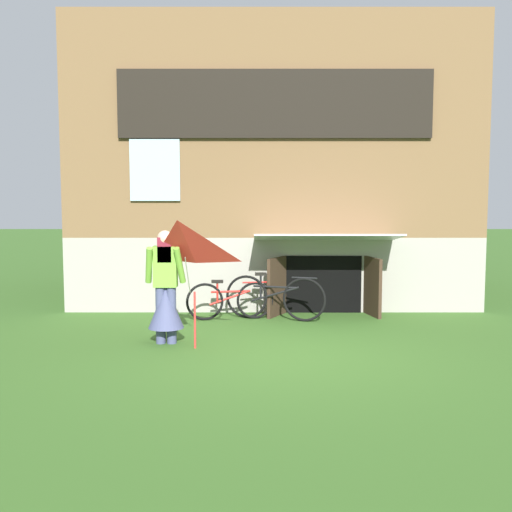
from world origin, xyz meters
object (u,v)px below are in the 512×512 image
at_px(person, 164,296).
at_px(bicycle_black, 273,297).
at_px(kite, 175,254).
at_px(bicycle_red, 228,300).

relative_size(person, bicycle_black, 0.96).
bearing_deg(person, kite, -74.44).
relative_size(kite, bicycle_black, 0.99).
relative_size(person, bicycle_red, 1.09).
bearing_deg(person, bicycle_red, 55.19).
distance_m(person, bicycle_red, 1.99).
height_order(bicycle_black, bicycle_red, bicycle_black).
distance_m(kite, bicycle_red, 2.60).
height_order(person, bicycle_red, person).
relative_size(bicycle_black, bicycle_red, 1.14).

